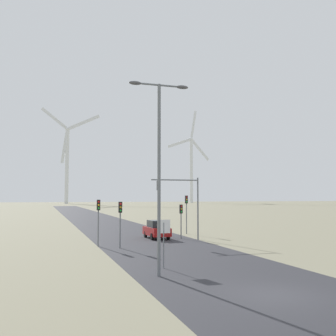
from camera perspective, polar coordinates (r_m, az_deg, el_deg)
name	(u,v)px	position (r m, az deg, el deg)	size (l,w,h in m)	color
ground_plane	(273,295)	(18.31, 15.05, -17.33)	(600.00, 600.00, 0.00)	gray
road_surface	(105,223)	(63.89, -9.17, -7.90)	(10.00, 240.00, 0.01)	#2D2D33
streetlamp	(159,154)	(21.27, -1.31, 2.02)	(3.40, 0.32, 10.42)	slate
stop_sign_near	(164,234)	(23.58, -0.63, -9.57)	(0.81, 0.07, 2.84)	slate
traffic_light_post_near_left	(120,214)	(32.77, -6.94, -6.65)	(0.28, 0.34, 3.79)	slate
traffic_light_post_near_right	(181,213)	(40.04, 1.91, -6.62)	(0.28, 0.34, 3.41)	slate
traffic_light_post_mid_left	(98,212)	(34.25, -10.07, -6.32)	(0.28, 0.34, 3.95)	slate
traffic_light_post_mid_right	(186,206)	(44.91, 2.70, -5.51)	(0.28, 0.34, 4.34)	slate
traffic_light_mast_overhead	(182,195)	(38.27, 2.03, -3.96)	(4.84, 0.35, 6.07)	slate
car_approaching	(157,229)	(40.06, -1.65, -8.90)	(1.91, 4.15, 1.83)	maroon
wind_turbine_left	(67,157)	(244.90, -14.43, 1.58)	(34.10, 14.64, 58.93)	silver
wind_turbine_center	(191,163)	(277.21, 3.40, 0.76)	(35.00, 11.55, 65.65)	silver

